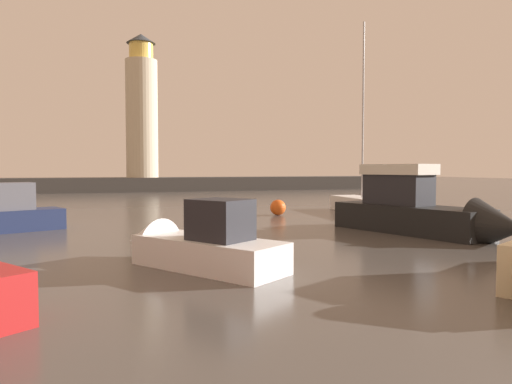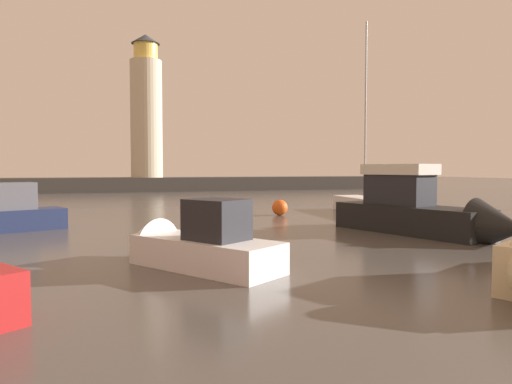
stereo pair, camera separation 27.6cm
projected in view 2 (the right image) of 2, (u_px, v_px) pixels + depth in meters
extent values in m
plane|color=#4C4742|center=(198.00, 211.00, 31.64)|extent=(220.00, 220.00, 0.00)
cube|color=#423F3D|center=(158.00, 184.00, 59.34)|extent=(79.58, 4.05, 1.78)
cylinder|color=beige|center=(146.00, 119.00, 58.54)|extent=(3.93, 3.93, 14.60)
cylinder|color=#F2CC59|center=(146.00, 52.00, 58.12)|extent=(2.95, 2.95, 2.04)
cone|color=#33383D|center=(146.00, 39.00, 58.04)|extent=(3.54, 3.54, 1.17)
cube|color=white|center=(205.00, 254.00, 13.38)|extent=(4.10, 4.85, 0.88)
cone|color=white|center=(143.00, 243.00, 15.10)|extent=(2.28, 2.25, 1.68)
cube|color=#232328|center=(217.00, 219.00, 13.04)|extent=(1.96, 2.03, 1.15)
cube|color=#1E284C|center=(2.00, 221.00, 21.25)|extent=(5.54, 3.66, 0.98)
cube|color=#595960|center=(8.00, 196.00, 21.38)|extent=(2.51, 1.95, 1.26)
cube|color=black|center=(410.00, 219.00, 20.91)|extent=(4.26, 7.39, 1.23)
cone|color=black|center=(501.00, 227.00, 17.56)|extent=(2.62, 2.54, 2.12)
cube|color=#232328|center=(399.00, 190.00, 21.34)|extent=(2.30, 3.26, 1.37)
cube|color=silver|center=(399.00, 169.00, 21.29)|extent=(2.53, 3.58, 0.48)
cube|color=white|center=(370.00, 206.00, 29.96)|extent=(2.30, 7.58, 0.99)
cylinder|color=#B7B7BC|center=(366.00, 110.00, 30.38)|extent=(0.12, 0.12, 11.41)
cylinder|color=#B7B7BC|center=(381.00, 166.00, 28.56)|extent=(0.32, 4.12, 0.09)
sphere|color=#EA5919|center=(280.00, 208.00, 28.75)|extent=(0.97, 0.97, 0.97)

